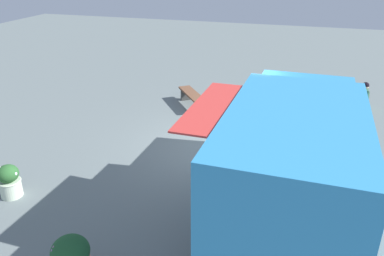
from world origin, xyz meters
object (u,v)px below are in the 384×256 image
Objects in this scene: person_customer at (363,98)px; plaza_bench at (192,97)px; food_truck at (293,164)px; planter_flowering_near at (9,181)px.

plaza_bench is (-1.47, 5.41, 0.00)m from person_customer.
food_truck is 3.50× the size of plaza_bench.
food_truck reaches higher than plaza_bench.
person_customer is at bearing -16.07° from food_truck.
planter_flowering_near is at bearing 160.80° from plaza_bench.
person_customer is 1.23× the size of planter_flowering_near.
food_truck is 6.29× the size of person_customer.
planter_flowering_near is at bearing 135.21° from person_customer.
food_truck reaches higher than person_customer.
planter_flowering_near is (-7.60, 7.55, 0.02)m from person_customer.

